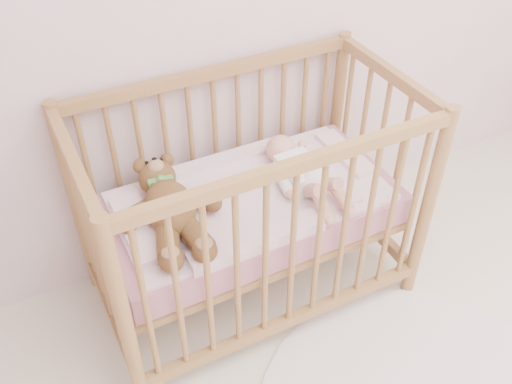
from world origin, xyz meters
TOP-DOWN VIEW (x-y plane):
  - crib at (-0.36, 1.60)m, footprint 1.36×0.76m
  - mattress at (-0.36, 1.60)m, footprint 1.22×0.62m
  - blanket at (-0.36, 1.60)m, footprint 1.10×0.58m
  - baby at (-0.13, 1.58)m, footprint 0.29×0.58m
  - teddy_bear at (-0.71, 1.58)m, footprint 0.48×0.64m

SIDE VIEW (x-z plane):
  - mattress at x=-0.36m, z-range 0.42..0.55m
  - crib at x=-0.36m, z-range 0.00..1.00m
  - blanket at x=-0.36m, z-range 0.53..0.59m
  - baby at x=-0.13m, z-range 0.57..0.70m
  - teddy_bear at x=-0.71m, z-range 0.56..0.73m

